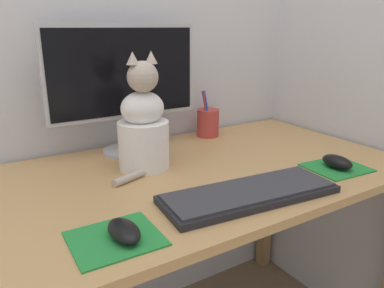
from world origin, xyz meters
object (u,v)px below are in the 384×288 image
object	(u,v)px
computer_mouse_right	(337,162)
cat	(143,127)
monitor	(124,81)
keyboard	(250,193)
computer_mouse_left	(124,231)
pen_cup	(208,122)

from	to	relation	value
computer_mouse_right	cat	bearing A→B (deg)	146.91
monitor	cat	xyz separation A→B (m)	(-0.01, -0.17, -0.12)
keyboard	computer_mouse_left	size ratio (longest dim) A/B	4.48
computer_mouse_left	computer_mouse_right	xyz separation A→B (m)	(0.70, 0.03, 0.00)
cat	pen_cup	distance (m)	0.41
cat	pen_cup	bearing A→B (deg)	28.71
cat	computer_mouse_left	bearing A→B (deg)	-119.37
computer_mouse_right	pen_cup	size ratio (longest dim) A/B	0.55
keyboard	pen_cup	size ratio (longest dim) A/B	2.59
computer_mouse_right	cat	xyz separation A→B (m)	(-0.49, 0.32, 0.11)
computer_mouse_right	cat	distance (m)	0.60
computer_mouse_right	pen_cup	bearing A→B (deg)	104.65
monitor	keyboard	xyz separation A→B (m)	(0.12, -0.50, -0.23)
keyboard	pen_cup	distance (m)	0.57
pen_cup	computer_mouse_right	bearing A→B (deg)	-75.35
keyboard	cat	distance (m)	0.38
computer_mouse_left	cat	xyz separation A→B (m)	(0.21, 0.35, 0.11)
monitor	computer_mouse_left	xyz separation A→B (m)	(-0.22, -0.52, -0.23)
computer_mouse_left	pen_cup	size ratio (longest dim) A/B	0.58
keyboard	computer_mouse_right	xyz separation A→B (m)	(0.36, 0.01, 0.01)
computer_mouse_left	cat	size ratio (longest dim) A/B	0.30
pen_cup	computer_mouse_left	bearing A→B (deg)	-136.61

